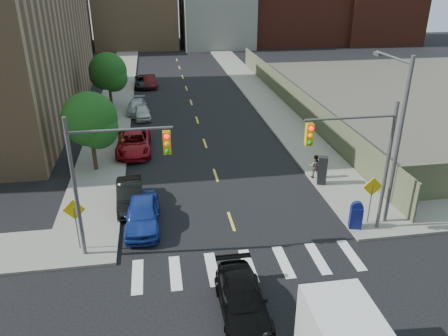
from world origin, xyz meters
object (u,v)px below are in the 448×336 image
object	(u,v)px
pedestrian_west	(122,142)
pedestrian_east	(315,166)
parked_car_red	(134,143)
payphone	(322,170)
parked_car_black	(130,195)
parked_car_silver	(137,107)
parked_car_white	(142,112)
parked_car_blue	(143,214)
parked_car_maroon	(150,81)
mailbox	(356,215)
parked_car_grey	(144,81)
black_sedan	(242,300)

from	to	relation	value
pedestrian_west	pedestrian_east	size ratio (longest dim) A/B	1.19
parked_car_red	payphone	bearing A→B (deg)	-32.65
parked_car_black	parked_car_silver	xyz separation A→B (m)	(0.00, 18.39, -0.07)
parked_car_white	parked_car_blue	bearing A→B (deg)	-94.37
payphone	parked_car_maroon	bearing A→B (deg)	131.29
parked_car_black	parked_car_blue	bearing A→B (deg)	-75.69
parked_car_red	pedestrian_east	world-z (taller)	pedestrian_east
parked_car_white	payphone	size ratio (longest dim) A/B	1.95
parked_car_red	payphone	size ratio (longest dim) A/B	2.96
parked_car_white	mailbox	size ratio (longest dim) A/B	2.36
parked_car_black	payphone	size ratio (longest dim) A/B	2.26
parked_car_blue	parked_car_red	xyz separation A→B (m)	(-0.75, 10.83, -0.00)
pedestrian_east	parked_car_black	bearing A→B (deg)	26.36
parked_car_grey	pedestrian_east	bearing A→B (deg)	-69.25
parked_car_white	pedestrian_east	xyz separation A→B (m)	(11.27, -15.01, 0.32)
parked_car_silver	pedestrian_east	distance (m)	20.47
parked_car_red	black_sedan	world-z (taller)	parked_car_red
parked_car_maroon	mailbox	xyz separation A→B (m)	(10.50, -33.20, 0.22)
parked_car_grey	mailbox	xyz separation A→B (m)	(11.15, -33.36, 0.24)
pedestrian_west	parked_car_red	bearing A→B (deg)	-46.93
parked_car_silver	parked_car_maroon	distance (m)	10.32
parked_car_grey	pedestrian_west	bearing A→B (deg)	-95.55
parked_car_red	pedestrian_east	xyz separation A→B (m)	(11.80, -6.70, 0.17)
pedestrian_west	mailbox	bearing A→B (deg)	-127.29
parked_car_red	parked_car_maroon	xyz separation A→B (m)	(1.30, 20.27, -0.09)
parked_car_black	pedestrian_east	world-z (taller)	pedestrian_east
parked_car_black	pedestrian_west	size ratio (longest dim) A/B	2.24
mailbox	parked_car_red	bearing A→B (deg)	148.41
parked_car_maroon	parked_car_grey	world-z (taller)	parked_car_maroon
black_sedan	pedestrian_west	bearing A→B (deg)	107.55
parked_car_blue	mailbox	distance (m)	11.25
parked_car_black	parked_car_red	distance (m)	8.37
parked_car_black	parked_car_grey	distance (m)	28.80
parked_car_blue	parked_car_silver	size ratio (longest dim) A/B	1.05
parked_car_maroon	parked_car_grey	bearing A→B (deg)	160.20
pedestrian_east	payphone	bearing A→B (deg)	115.25
black_sedan	payphone	size ratio (longest dim) A/B	2.44
payphone	parked_car_silver	bearing A→B (deg)	144.41
parked_car_red	parked_car_maroon	world-z (taller)	parked_car_red
payphone	pedestrian_east	distance (m)	1.02
parked_car_silver	pedestrian_west	bearing A→B (deg)	-91.57
parked_car_silver	payphone	size ratio (longest dim) A/B	2.30
black_sedan	mailbox	world-z (taller)	mailbox
parked_car_red	parked_car_white	distance (m)	8.33
parked_car_blue	parked_car_red	bearing A→B (deg)	95.69
parked_car_silver	parked_car_grey	bearing A→B (deg)	89.16
parked_car_blue	mailbox	bearing A→B (deg)	-9.02
parked_car_blue	parked_car_red	world-z (taller)	parked_car_blue
pedestrian_east	parked_car_white	bearing A→B (deg)	-34.79
mailbox	pedestrian_west	bearing A→B (deg)	151.60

